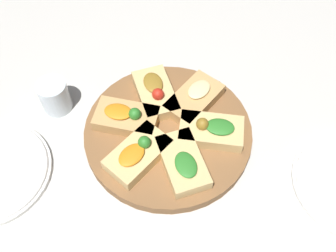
% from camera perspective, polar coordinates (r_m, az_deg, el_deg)
% --- Properties ---
extents(ground_plane, '(3.00, 3.00, 0.00)m').
position_cam_1_polar(ground_plane, '(0.85, 0.00, -1.46)').
color(ground_plane, beige).
extents(serving_board, '(0.36, 0.36, 0.03)m').
position_cam_1_polar(serving_board, '(0.84, 0.00, -1.00)').
color(serving_board, brown).
rests_on(serving_board, ground_plane).
extents(focaccia_slice_0, '(0.15, 0.11, 0.05)m').
position_cam_1_polar(focaccia_slice_0, '(0.83, -6.07, 1.24)').
color(focaccia_slice_0, tan).
rests_on(focaccia_slice_0, serving_board).
extents(focaccia_slice_1, '(0.14, 0.15, 0.05)m').
position_cam_1_polar(focaccia_slice_1, '(0.79, -4.38, -4.02)').
color(focaccia_slice_1, '#DBB775').
rests_on(focaccia_slice_1, serving_board).
extents(focaccia_slice_2, '(0.11, 0.15, 0.04)m').
position_cam_1_polar(focaccia_slice_2, '(0.78, 2.18, -5.29)').
color(focaccia_slice_2, '#DBB775').
rests_on(focaccia_slice_2, serving_board).
extents(focaccia_slice_3, '(0.14, 0.10, 0.05)m').
position_cam_1_polar(focaccia_slice_3, '(0.82, 6.30, -0.62)').
color(focaccia_slice_3, '#DBB775').
rests_on(focaccia_slice_3, serving_board).
extents(focaccia_slice_4, '(0.14, 0.15, 0.04)m').
position_cam_1_polar(focaccia_slice_4, '(0.86, 3.86, 3.99)').
color(focaccia_slice_4, tan).
rests_on(focaccia_slice_4, serving_board).
extents(focaccia_slice_5, '(0.11, 0.15, 0.05)m').
position_cam_1_polar(focaccia_slice_5, '(0.87, -1.83, 4.84)').
color(focaccia_slice_5, '#DBB775').
rests_on(focaccia_slice_5, serving_board).
extents(water_glass, '(0.07, 0.07, 0.08)m').
position_cam_1_polar(water_glass, '(0.90, -16.13, 4.19)').
color(water_glass, silver).
rests_on(water_glass, ground_plane).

